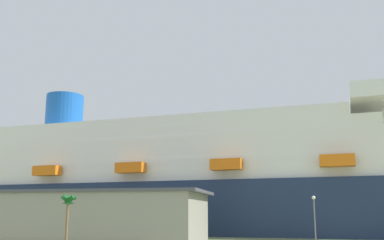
{
  "coord_description": "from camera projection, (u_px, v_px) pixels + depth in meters",
  "views": [
    {
      "loc": [
        24.24,
        -68.04,
        5.69
      ],
      "look_at": [
        -3.28,
        32.95,
        27.08
      ],
      "focal_mm": 43.07,
      "sensor_mm": 36.0,
      "label": 1
    }
  ],
  "objects": [
    {
      "name": "cruise_ship",
      "position": [
        168.0,
        187.0,
        140.28
      ],
      "size": [
        275.85,
        50.92,
        53.48
      ],
      "color": "#1E2D4C",
      "rests_on": "ground_plane"
    },
    {
      "name": "terminal_building",
      "position": [
        41.0,
        216.0,
        98.86
      ],
      "size": [
        73.19,
        27.65,
        10.35
      ],
      "color": "gray",
      "rests_on": "ground_plane"
    },
    {
      "name": "palm_tree",
      "position": [
        68.0,
        204.0,
        78.37
      ],
      "size": [
        2.87,
        2.85,
        8.89
      ],
      "color": "brown",
      "rests_on": "ground_plane"
    },
    {
      "name": "street_lamp",
      "position": [
        315.0,
        216.0,
        70.12
      ],
      "size": [
        0.56,
        0.56,
        8.41
      ],
      "color": "slate",
      "rests_on": "ground_plane"
    }
  ]
}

